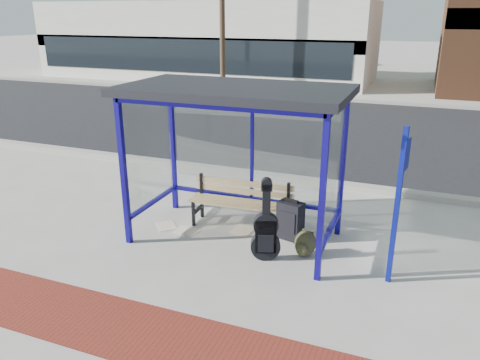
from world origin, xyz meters
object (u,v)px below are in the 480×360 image
at_px(suitcase, 290,221).
at_px(backpack, 305,244).
at_px(bench, 241,200).
at_px(guitar_bag, 266,232).

xyz_separation_m(suitcase, backpack, (0.36, -0.46, -0.13)).
distance_m(bench, suitcase, 0.92).
height_order(suitcase, backpack, suitcase).
bearing_deg(suitcase, guitar_bag, -86.06).
bearing_deg(bench, guitar_bag, -54.91).
distance_m(bench, backpack, 1.43).
xyz_separation_m(bench, backpack, (1.25, -0.63, -0.28)).
height_order(guitar_bag, backpack, guitar_bag).
bearing_deg(guitar_bag, suitcase, 57.88).
relative_size(guitar_bag, suitcase, 1.75).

